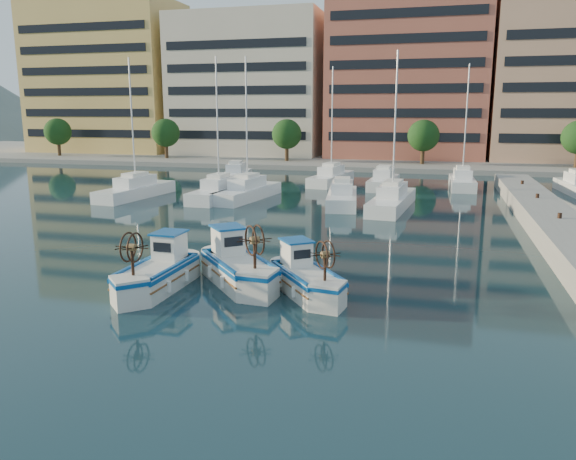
% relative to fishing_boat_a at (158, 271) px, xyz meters
% --- Properties ---
extents(ground, '(300.00, 300.00, 0.00)m').
position_rel_fishing_boat_a_xyz_m(ground, '(4.76, 0.51, -0.77)').
color(ground, '#172F3C').
rests_on(ground, ground).
extents(waterfront, '(180.00, 40.00, 25.60)m').
position_rel_fishing_boat_a_xyz_m(waterfront, '(14.00, 65.55, 10.33)').
color(waterfront, gray).
rests_on(waterfront, ground).
extents(yacht_marina, '(39.76, 22.95, 11.50)m').
position_rel_fishing_boat_a_xyz_m(yacht_marina, '(1.72, 28.59, -0.24)').
color(yacht_marina, white).
rests_on(yacht_marina, ground).
extents(fishing_boat_a, '(1.87, 4.49, 2.79)m').
position_rel_fishing_boat_a_xyz_m(fishing_boat_a, '(0.00, 0.00, 0.00)').
color(fishing_boat_a, silver).
rests_on(fishing_boat_a, ground).
extents(fishing_boat_b, '(4.36, 4.64, 2.93)m').
position_rel_fishing_boat_a_xyz_m(fishing_boat_b, '(2.89, 1.51, 0.04)').
color(fishing_boat_b, silver).
rests_on(fishing_boat_b, ground).
extents(fishing_boat_c, '(3.71, 4.14, 2.57)m').
position_rel_fishing_boat_a_xyz_m(fishing_boat_c, '(6.00, 0.99, -0.06)').
color(fishing_boat_c, silver).
rests_on(fishing_boat_c, ground).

